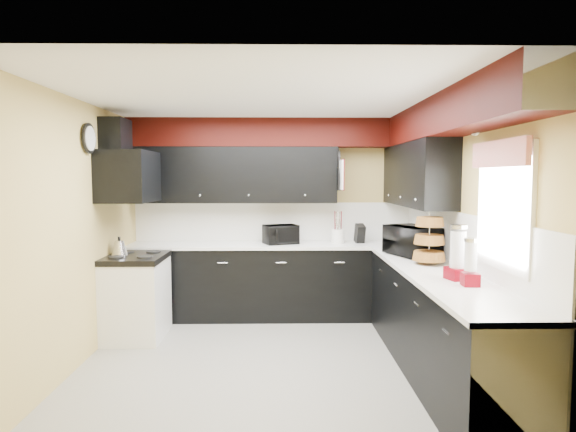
% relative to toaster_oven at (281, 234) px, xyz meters
% --- Properties ---
extents(ground, '(3.60, 3.60, 0.00)m').
position_rel_toaster_oven_xyz_m(ground, '(-0.10, -1.49, -1.06)').
color(ground, gray).
rests_on(ground, ground).
extents(wall_back, '(3.60, 0.06, 2.50)m').
position_rel_toaster_oven_xyz_m(wall_back, '(-0.10, 0.31, 0.19)').
color(wall_back, '#E0C666').
rests_on(wall_back, ground).
extents(wall_right, '(0.06, 3.60, 2.50)m').
position_rel_toaster_oven_xyz_m(wall_right, '(1.70, -1.49, 0.19)').
color(wall_right, '#E0C666').
rests_on(wall_right, ground).
extents(wall_left, '(0.06, 3.60, 2.50)m').
position_rel_toaster_oven_xyz_m(wall_left, '(-1.90, -1.49, 0.19)').
color(wall_left, '#E0C666').
rests_on(wall_left, ground).
extents(ceiling, '(3.60, 3.60, 0.06)m').
position_rel_toaster_oven_xyz_m(ceiling, '(-0.10, -1.49, 1.44)').
color(ceiling, white).
rests_on(ceiling, wall_back).
extents(cab_back, '(3.60, 0.60, 0.90)m').
position_rel_toaster_oven_xyz_m(cab_back, '(-0.10, 0.01, -0.61)').
color(cab_back, black).
rests_on(cab_back, ground).
extents(cab_right, '(0.60, 3.00, 0.90)m').
position_rel_toaster_oven_xyz_m(cab_right, '(1.40, -1.79, -0.61)').
color(cab_right, black).
rests_on(cab_right, ground).
extents(counter_back, '(3.62, 0.64, 0.04)m').
position_rel_toaster_oven_xyz_m(counter_back, '(-0.10, 0.01, -0.14)').
color(counter_back, white).
rests_on(counter_back, cab_back).
extents(counter_right, '(0.64, 3.02, 0.04)m').
position_rel_toaster_oven_xyz_m(counter_right, '(1.40, -1.79, -0.14)').
color(counter_right, white).
rests_on(counter_right, cab_right).
extents(splash_back, '(3.60, 0.02, 0.50)m').
position_rel_toaster_oven_xyz_m(splash_back, '(-0.10, 0.30, 0.13)').
color(splash_back, white).
rests_on(splash_back, counter_back).
extents(splash_right, '(0.02, 3.60, 0.50)m').
position_rel_toaster_oven_xyz_m(splash_right, '(1.69, -1.49, 0.13)').
color(splash_right, white).
rests_on(splash_right, counter_right).
extents(upper_back, '(2.60, 0.35, 0.70)m').
position_rel_toaster_oven_xyz_m(upper_back, '(-0.60, 0.14, 0.74)').
color(upper_back, black).
rests_on(upper_back, wall_back).
extents(upper_right, '(0.35, 1.80, 0.70)m').
position_rel_toaster_oven_xyz_m(upper_right, '(1.52, -0.59, 0.74)').
color(upper_right, black).
rests_on(upper_right, wall_right).
extents(soffit_back, '(3.60, 0.36, 0.35)m').
position_rel_toaster_oven_xyz_m(soffit_back, '(-0.10, 0.13, 1.27)').
color(soffit_back, black).
rests_on(soffit_back, wall_back).
extents(soffit_right, '(0.36, 3.24, 0.35)m').
position_rel_toaster_oven_xyz_m(soffit_right, '(1.52, -1.67, 1.27)').
color(soffit_right, black).
rests_on(soffit_right, wall_right).
extents(stove, '(0.60, 0.75, 0.86)m').
position_rel_toaster_oven_xyz_m(stove, '(-1.60, -0.74, -0.63)').
color(stove, white).
rests_on(stove, ground).
extents(cooktop, '(0.62, 0.77, 0.06)m').
position_rel_toaster_oven_xyz_m(cooktop, '(-1.60, -0.74, -0.17)').
color(cooktop, black).
rests_on(cooktop, stove).
extents(hood, '(0.50, 0.78, 0.55)m').
position_rel_toaster_oven_xyz_m(hood, '(-1.65, -0.74, 0.72)').
color(hood, black).
rests_on(hood, wall_left).
extents(hood_duct, '(0.24, 0.40, 0.40)m').
position_rel_toaster_oven_xyz_m(hood_duct, '(-1.78, -0.74, 1.14)').
color(hood_duct, black).
rests_on(hood_duct, wall_left).
extents(window, '(0.03, 0.86, 0.96)m').
position_rel_toaster_oven_xyz_m(window, '(1.68, -2.39, 0.49)').
color(window, white).
rests_on(window, wall_right).
extents(valance, '(0.04, 0.88, 0.20)m').
position_rel_toaster_oven_xyz_m(valance, '(1.63, -2.39, 0.89)').
color(valance, red).
rests_on(valance, wall_right).
extents(pan_top, '(0.03, 0.22, 0.40)m').
position_rel_toaster_oven_xyz_m(pan_top, '(0.72, 0.06, 0.94)').
color(pan_top, black).
rests_on(pan_top, upper_back).
extents(pan_mid, '(0.03, 0.28, 0.46)m').
position_rel_toaster_oven_xyz_m(pan_mid, '(0.72, -0.07, 0.69)').
color(pan_mid, black).
rests_on(pan_mid, upper_back).
extents(pan_low, '(0.03, 0.24, 0.42)m').
position_rel_toaster_oven_xyz_m(pan_low, '(0.72, 0.19, 0.66)').
color(pan_low, black).
rests_on(pan_low, upper_back).
extents(cut_board, '(0.03, 0.26, 0.35)m').
position_rel_toaster_oven_xyz_m(cut_board, '(0.73, -0.19, 0.74)').
color(cut_board, white).
rests_on(cut_board, upper_back).
extents(baskets, '(0.27, 0.27, 0.50)m').
position_rel_toaster_oven_xyz_m(baskets, '(1.42, -1.44, 0.12)').
color(baskets, brown).
rests_on(baskets, upper_right).
extents(clock, '(0.03, 0.30, 0.30)m').
position_rel_toaster_oven_xyz_m(clock, '(-1.87, -1.24, 1.09)').
color(clock, black).
rests_on(clock, wall_left).
extents(deco_plate, '(0.03, 0.24, 0.24)m').
position_rel_toaster_oven_xyz_m(deco_plate, '(1.67, -1.84, 1.19)').
color(deco_plate, white).
rests_on(deco_plate, wall_right).
extents(toaster_oven, '(0.50, 0.45, 0.23)m').
position_rel_toaster_oven_xyz_m(toaster_oven, '(0.00, 0.00, 0.00)').
color(toaster_oven, black).
rests_on(toaster_oven, counter_back).
extents(microwave, '(0.57, 0.67, 0.31)m').
position_rel_toaster_oven_xyz_m(microwave, '(1.40, -0.94, 0.04)').
color(microwave, black).
rests_on(microwave, counter_right).
extents(utensil_crock, '(0.20, 0.20, 0.18)m').
position_rel_toaster_oven_xyz_m(utensil_crock, '(0.72, 0.03, -0.03)').
color(utensil_crock, white).
rests_on(utensil_crock, counter_back).
extents(knife_block, '(0.12, 0.16, 0.23)m').
position_rel_toaster_oven_xyz_m(knife_block, '(1.00, 0.05, -0.00)').
color(knife_block, black).
rests_on(knife_block, counter_back).
extents(kettle, '(0.22, 0.22, 0.16)m').
position_rel_toaster_oven_xyz_m(kettle, '(-1.78, -0.72, -0.06)').
color(kettle, silver).
rests_on(kettle, cooktop).
extents(dispenser_a, '(0.20, 0.20, 0.43)m').
position_rel_toaster_oven_xyz_m(dispenser_a, '(1.44, -2.14, 0.10)').
color(dispenser_a, '#6D0C00').
rests_on(dispenser_a, counter_right).
extents(dispenser_b, '(0.13, 0.13, 0.33)m').
position_rel_toaster_oven_xyz_m(dispenser_b, '(1.45, -2.37, 0.05)').
color(dispenser_b, '#720005').
rests_on(dispenser_b, counter_right).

